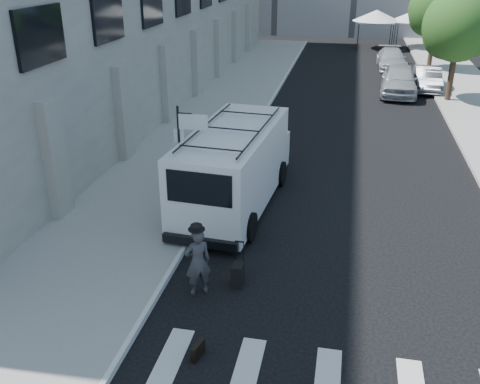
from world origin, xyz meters
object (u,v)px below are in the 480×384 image
at_px(suitcase, 238,275).
at_px(parked_car_c, 392,59).
at_px(briefcase, 198,350).
at_px(parked_car_b, 427,79).
at_px(parked_car_a, 399,80).
at_px(cargo_van, 235,166).
at_px(businessman, 198,262).

bearing_deg(suitcase, parked_car_c, 80.25).
bearing_deg(briefcase, parked_car_b, 87.90).
relative_size(parked_car_a, parked_car_c, 1.06).
xyz_separation_m(cargo_van, parked_car_a, (6.26, 16.53, -0.49)).
height_order(parked_car_a, parked_car_b, parked_car_a).
distance_m(suitcase, parked_car_c, 29.54).
xyz_separation_m(suitcase, parked_car_b, (6.95, 22.66, 0.39)).
xyz_separation_m(cargo_van, parked_car_b, (8.02, 17.97, -0.65)).
bearing_deg(briefcase, cargo_van, 109.88).
xyz_separation_m(briefcase, suitcase, (0.28, 2.73, 0.14)).
distance_m(suitcase, cargo_van, 4.92).
relative_size(cargo_van, parked_car_a, 1.42).
relative_size(briefcase, parked_car_c, 0.09).
bearing_deg(cargo_van, suitcase, -72.69).
distance_m(cargo_van, parked_car_b, 19.69).
distance_m(parked_car_a, parked_car_c, 7.86).
distance_m(parked_car_b, parked_car_c, 6.65).
bearing_deg(businessman, cargo_van, -120.68).
relative_size(suitcase, parked_car_b, 0.28).
relative_size(businessman, parked_car_a, 0.35).
xyz_separation_m(suitcase, parked_car_c, (5.19, 29.07, 0.38)).
xyz_separation_m(briefcase, cargo_van, (-0.79, 7.41, 1.17)).
distance_m(briefcase, parked_car_c, 32.27).
height_order(briefcase, parked_car_b, parked_car_b).
relative_size(businessman, parked_car_c, 0.37).
relative_size(parked_car_a, parked_car_b, 1.19).
distance_m(businessman, briefcase, 2.40).
distance_m(businessman, cargo_van, 5.23).
bearing_deg(parked_car_a, suitcase, -100.45).
bearing_deg(suitcase, parked_car_a, 76.63).
distance_m(businessman, parked_car_a, 22.56).
xyz_separation_m(businessman, parked_car_c, (6.06, 29.59, -0.19)).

